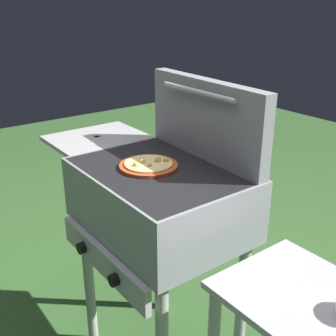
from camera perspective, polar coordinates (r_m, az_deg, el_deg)
name	(u,v)px	position (r m, az deg, el deg)	size (l,w,h in m)	color
grill	(157,203)	(1.59, -1.52, -4.83)	(0.96, 0.53, 0.90)	gray
grill_lid_open	(206,119)	(1.60, 5.12, 6.66)	(0.63, 0.09, 0.30)	gray
pizza_cheese	(149,165)	(1.53, -2.64, 0.40)	(0.21, 0.21, 0.04)	#C64723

